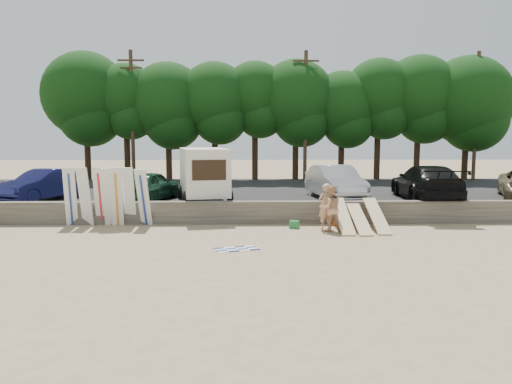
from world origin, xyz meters
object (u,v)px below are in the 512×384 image
at_px(car_2, 335,182).
at_px(cooler, 294,224).
at_px(beachgoer_b, 331,208).
at_px(car_1, 150,186).
at_px(car_0, 44,185).
at_px(box_trailer, 204,172).
at_px(car_3, 426,183).
at_px(beachgoer_a, 325,207).

relative_size(car_2, cooler, 13.63).
bearing_deg(car_2, beachgoer_b, -110.40).
bearing_deg(car_1, cooler, 166.41).
distance_m(car_0, beachgoer_b, 14.35).
height_order(beachgoer_b, cooler, beachgoer_b).
distance_m(box_trailer, car_1, 2.83).
height_order(car_0, car_3, car_3).
bearing_deg(cooler, car_3, 51.18).
relative_size(car_0, beachgoer_a, 2.41).
bearing_deg(beachgoer_b, box_trailer, -43.43).
distance_m(car_2, car_3, 4.52).
relative_size(box_trailer, car_0, 0.94).
xyz_separation_m(car_1, car_3, (13.77, -0.06, 0.13)).
relative_size(car_2, car_3, 0.86).
bearing_deg(car_3, car_2, -1.23).
bearing_deg(car_2, box_trailer, 177.77).
height_order(car_3, beachgoer_a, car_3).
xyz_separation_m(box_trailer, car_1, (-2.72, 0.35, -0.71)).
xyz_separation_m(box_trailer, car_0, (-8.02, 0.63, -0.68)).
distance_m(car_2, cooler, 5.00).
bearing_deg(beachgoer_a, car_1, -56.74).
relative_size(car_1, beachgoer_b, 2.30).
bearing_deg(cooler, car_1, 173.86).
relative_size(box_trailer, car_3, 0.73).
xyz_separation_m(car_2, car_3, (4.50, -0.40, 0.02)).
height_order(car_2, cooler, car_2).
bearing_deg(car_3, cooler, 32.04).
bearing_deg(beachgoer_b, car_2, -108.57).
xyz_separation_m(car_1, beachgoer_a, (8.06, -4.16, -0.47)).
distance_m(car_1, beachgoer_a, 9.08).
bearing_deg(car_1, car_3, -164.74).
distance_m(box_trailer, car_2, 6.61).
bearing_deg(beachgoer_b, beachgoer_a, -70.84).
bearing_deg(car_0, car_3, 23.35).
relative_size(box_trailer, cooler, 11.51).
bearing_deg(car_3, beachgoer_a, 39.52).
relative_size(car_2, beachgoer_b, 2.74).
xyz_separation_m(car_0, car_3, (19.07, -0.34, 0.10)).
bearing_deg(beachgoer_a, car_3, -173.73).
bearing_deg(car_0, beachgoer_b, 4.89).
relative_size(car_1, beachgoer_a, 2.24).
relative_size(car_0, car_2, 0.90).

